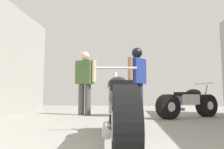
{
  "coord_description": "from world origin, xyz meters",
  "views": [
    {
      "loc": [
        0.05,
        -0.18,
        0.55
      ],
      "look_at": [
        -0.27,
        3.2,
        0.9
      ],
      "focal_mm": 32.43,
      "sensor_mm": 36.0,
      "label": 1
    }
  ],
  "objects": [
    {
      "name": "motorcycle_black_naked",
      "position": [
        1.42,
        4.94,
        0.35
      ],
      "size": [
        1.69,
        1.16,
        0.87
      ],
      "color": "black",
      "rests_on": "ground_plane"
    },
    {
      "name": "ground_plane",
      "position": [
        0.0,
        3.05,
        0.0
      ],
      "size": [
        14.65,
        14.65,
        0.0
      ],
      "primitive_type": "plane",
      "color": "gray"
    },
    {
      "name": "motorcycle_maroon_cruiser",
      "position": [
        -0.08,
        2.08,
        0.41
      ],
      "size": [
        0.62,
        2.07,
        0.96
      ],
      "color": "black",
      "rests_on": "ground_plane"
    },
    {
      "name": "mechanic_in_blue",
      "position": [
        -1.23,
        5.35,
        1.0
      ],
      "size": [
        0.7,
        0.4,
        1.77
      ],
      "color": "#4C4C4C",
      "rests_on": "ground_plane"
    },
    {
      "name": "mechanic_with_helmet",
      "position": [
        0.22,
        5.06,
        1.07
      ],
      "size": [
        0.51,
        0.63,
        1.79
      ],
      "color": "#2D3851",
      "rests_on": "ground_plane"
    }
  ]
}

